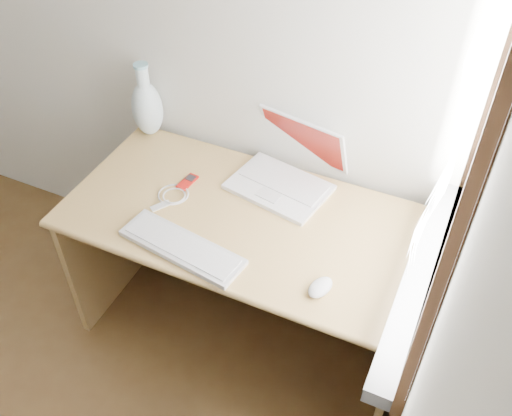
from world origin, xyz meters
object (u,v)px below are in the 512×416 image
at_px(external_keyboard, 182,247).
at_px(laptop, 284,170).
at_px(desk, 255,240).
at_px(vase, 147,107).

bearing_deg(external_keyboard, laptop, 77.89).
bearing_deg(laptop, external_keyboard, -99.80).
relative_size(desk, external_keyboard, 2.82).
relative_size(laptop, vase, 1.23).
bearing_deg(desk, external_keyboard, -111.77).
relative_size(desk, laptop, 3.28).
height_order(laptop, external_keyboard, laptop).
xyz_separation_m(external_keyboard, vase, (-0.47, 0.54, 0.12)).
relative_size(desk, vase, 4.04).
height_order(desk, vase, vase).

